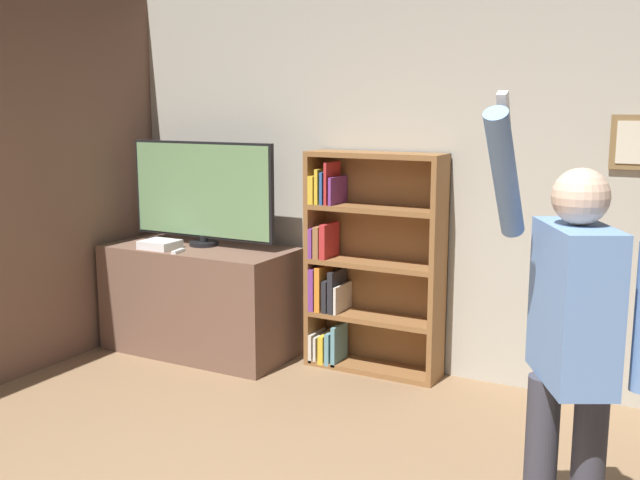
% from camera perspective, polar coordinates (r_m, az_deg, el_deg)
% --- Properties ---
extents(wall_back, '(6.86, 0.09, 2.70)m').
position_cam_1_polar(wall_back, '(5.14, 8.70, 4.51)').
color(wall_back, '#B2AD9E').
rests_on(wall_back, ground_plane).
extents(wall_side_brick, '(0.06, 4.56, 2.70)m').
position_cam_1_polar(wall_side_brick, '(5.37, -23.23, 4.02)').
color(wall_side_brick, brown).
rests_on(wall_side_brick, ground_plane).
extents(tv_ledge, '(1.43, 0.67, 0.81)m').
position_cam_1_polar(tv_ledge, '(5.74, -9.10, -4.49)').
color(tv_ledge, brown).
rests_on(tv_ledge, ground_plane).
extents(television, '(1.23, 0.22, 0.78)m').
position_cam_1_polar(television, '(5.64, -8.96, 3.63)').
color(television, black).
rests_on(television, tv_ledge).
extents(game_console, '(0.26, 0.22, 0.06)m').
position_cam_1_polar(game_console, '(5.64, -12.10, -0.33)').
color(game_console, white).
rests_on(game_console, tv_ledge).
extents(remote_loose, '(0.06, 0.14, 0.02)m').
position_cam_1_polar(remote_loose, '(5.46, -10.74, -0.83)').
color(remote_loose, white).
rests_on(remote_loose, tv_ledge).
extents(bookshelf, '(0.97, 0.28, 1.54)m').
position_cam_1_polar(bookshelf, '(5.25, 3.30, -2.00)').
color(bookshelf, brown).
rests_on(bookshelf, ground_plane).
extents(person, '(0.60, 0.56, 1.91)m').
position_cam_1_polar(person, '(3.03, 18.63, -6.93)').
color(person, '#383842').
rests_on(person, ground_plane).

